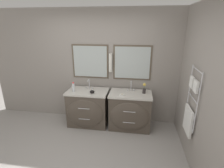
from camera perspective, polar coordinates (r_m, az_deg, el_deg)
The scene contains 11 objects.
ground_plane at distance 3.28m, azimuth -11.20°, elevation -24.74°, with size 16.00×16.00×0.00m, color #9E9993.
wall_back at distance 4.11m, azimuth -4.44°, elevation 5.59°, with size 5.30×0.16×2.60m.
wall_right at distance 3.25m, azimuth 25.33°, elevation -0.06°, with size 0.13×3.48×2.60m.
vanity_left at distance 4.10m, azimuth -7.85°, elevation -7.74°, with size 0.92×0.63×0.83m.
vanity_right at distance 3.95m, azimuth 5.84°, elevation -8.71°, with size 0.92×0.63×0.83m.
faucet_left at distance 4.05m, azimuth -7.51°, elevation -0.03°, with size 0.17×0.14×0.23m.
faucet_right at distance 3.90m, azimuth 6.23°, elevation -0.71°, with size 0.17×0.14×0.23m.
toiletry_bottle at distance 3.94m, azimuth -12.47°, elevation -1.04°, with size 0.06×0.06×0.22m.
amenity_bowl at distance 3.82m, azimuth -6.50°, elevation -2.50°, with size 0.11×0.11×0.06m.
flower_vase at distance 3.82m, azimuth 10.47°, elevation -1.58°, with size 0.07×0.07×0.23m.
soap_dish at distance 3.67m, azimuth 3.28°, elevation -3.55°, with size 0.10×0.07×0.04m.
Camera 1 is at (0.92, -2.21, 2.25)m, focal length 28.00 mm.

